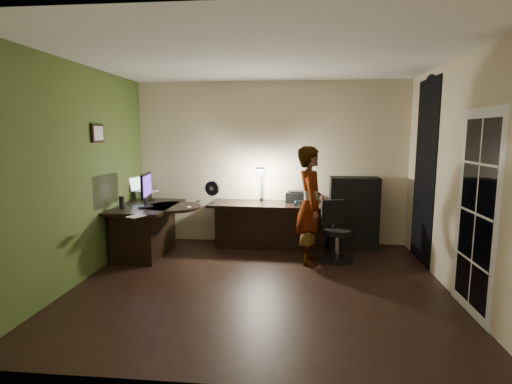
# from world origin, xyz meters

# --- Properties ---
(floor) EXTENTS (4.50, 4.00, 0.01)m
(floor) POSITION_xyz_m (0.00, 0.00, -0.01)
(floor) COLOR black
(floor) RESTS_ON ground
(ceiling) EXTENTS (4.50, 4.00, 0.01)m
(ceiling) POSITION_xyz_m (0.00, 0.00, 2.71)
(ceiling) COLOR silver
(ceiling) RESTS_ON floor
(wall_back) EXTENTS (4.50, 0.01, 2.70)m
(wall_back) POSITION_xyz_m (0.00, 2.00, 1.35)
(wall_back) COLOR beige
(wall_back) RESTS_ON floor
(wall_front) EXTENTS (4.50, 0.01, 2.70)m
(wall_front) POSITION_xyz_m (0.00, -2.00, 1.35)
(wall_front) COLOR beige
(wall_front) RESTS_ON floor
(wall_left) EXTENTS (0.01, 4.00, 2.70)m
(wall_left) POSITION_xyz_m (-2.25, 0.00, 1.35)
(wall_left) COLOR beige
(wall_left) RESTS_ON floor
(wall_right) EXTENTS (0.01, 4.00, 2.70)m
(wall_right) POSITION_xyz_m (2.25, 0.00, 1.35)
(wall_right) COLOR beige
(wall_right) RESTS_ON floor
(green_wall_overlay) EXTENTS (0.00, 4.00, 2.70)m
(green_wall_overlay) POSITION_xyz_m (-2.24, 0.00, 1.35)
(green_wall_overlay) COLOR #435723
(green_wall_overlay) RESTS_ON floor
(arched_doorway) EXTENTS (0.01, 0.90, 2.60)m
(arched_doorway) POSITION_xyz_m (2.24, 1.15, 1.30)
(arched_doorway) COLOR black
(arched_doorway) RESTS_ON floor
(french_door) EXTENTS (0.02, 0.92, 2.10)m
(french_door) POSITION_xyz_m (2.24, -0.55, 1.05)
(french_door) COLOR white
(french_door) RESTS_ON floor
(framed_picture) EXTENTS (0.04, 0.30, 0.25)m
(framed_picture) POSITION_xyz_m (-2.22, 0.45, 1.85)
(framed_picture) COLOR black
(framed_picture) RESTS_ON wall_left
(desk_left) EXTENTS (0.84, 1.35, 0.77)m
(desk_left) POSITION_xyz_m (-1.81, 1.06, 0.39)
(desk_left) COLOR black
(desk_left) RESTS_ON floor
(desk_right) EXTENTS (1.98, 0.77, 0.73)m
(desk_right) POSITION_xyz_m (0.03, 1.63, 0.37)
(desk_right) COLOR black
(desk_right) RESTS_ON floor
(cabinet) EXTENTS (0.77, 0.39, 1.15)m
(cabinet) POSITION_xyz_m (1.37, 1.77, 0.58)
(cabinet) COLOR black
(cabinet) RESTS_ON floor
(laptop_stand) EXTENTS (0.27, 0.22, 0.11)m
(laptop_stand) POSITION_xyz_m (-2.02, 1.59, 0.84)
(laptop_stand) COLOR silver
(laptop_stand) RESTS_ON desk_left
(laptop) EXTENTS (0.43, 0.41, 0.24)m
(laptop) POSITION_xyz_m (-2.02, 1.59, 1.02)
(laptop) COLOR silver
(laptop) RESTS_ON laptop_stand
(monitor) EXTENTS (0.18, 0.55, 0.36)m
(monitor) POSITION_xyz_m (-1.76, 0.89, 0.96)
(monitor) COLOR black
(monitor) RESTS_ON desk_left
(mouse) EXTENTS (0.08, 0.10, 0.03)m
(mouse) POSITION_xyz_m (-1.10, 0.82, 0.80)
(mouse) COLOR silver
(mouse) RESTS_ON desk_left
(phone) EXTENTS (0.07, 0.13, 0.01)m
(phone) POSITION_xyz_m (-1.11, 1.41, 0.79)
(phone) COLOR black
(phone) RESTS_ON desk_left
(pen) EXTENTS (0.02, 0.15, 0.01)m
(pen) POSITION_xyz_m (-1.80, 0.70, 0.79)
(pen) COLOR black
(pen) RESTS_ON desk_left
(speaker) EXTENTS (0.08, 0.08, 0.18)m
(speaker) POSITION_xyz_m (-2.03, 0.67, 0.87)
(speaker) COLOR black
(speaker) RESTS_ON desk_left
(notepad) EXTENTS (0.23, 0.26, 0.01)m
(notepad) POSITION_xyz_m (-1.62, 0.20, 0.79)
(notepad) COLOR silver
(notepad) RESTS_ON desk_left
(desk_fan) EXTENTS (0.26, 0.19, 0.37)m
(desk_fan) POSITION_xyz_m (-0.90, 1.56, 0.91)
(desk_fan) COLOR black
(desk_fan) RESTS_ON desk_right
(headphones) EXTENTS (0.20, 0.12, 0.09)m
(headphones) POSITION_xyz_m (0.50, 1.49, 0.77)
(headphones) COLOR #105493
(headphones) RESTS_ON desk_right
(printer) EXTENTS (0.46, 0.39, 0.19)m
(printer) POSITION_xyz_m (0.49, 1.80, 0.82)
(printer) COLOR black
(printer) RESTS_ON desk_right
(desk_lamp) EXTENTS (0.19, 0.30, 0.62)m
(desk_lamp) POSITION_xyz_m (-0.14, 1.83, 1.04)
(desk_lamp) COLOR black
(desk_lamp) RESTS_ON desk_right
(office_chair) EXTENTS (0.62, 0.62, 0.87)m
(office_chair) POSITION_xyz_m (1.04, 1.06, 0.43)
(office_chair) COLOR black
(office_chair) RESTS_ON floor
(person) EXTENTS (0.42, 0.61, 1.67)m
(person) POSITION_xyz_m (0.63, 0.92, 0.84)
(person) COLOR #D8A88C
(person) RESTS_ON floor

